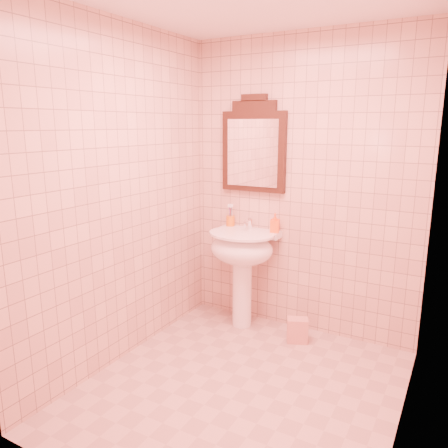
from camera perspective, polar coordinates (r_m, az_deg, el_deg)
The scene contains 8 objects.
floor at distance 3.21m, azimuth 2.19°, elevation -20.68°, with size 2.20×2.20×0.00m, color tan.
back_wall at distance 3.73m, azimuth 10.13°, elevation 4.61°, with size 2.00×0.02×2.50m, color #DBAE98.
pedestal_sink at distance 3.81m, azimuth 2.37°, elevation -4.07°, with size 0.58×0.58×0.86m.
faucet at distance 3.87m, azimuth 3.32°, elevation 0.12°, with size 0.04×0.16×0.11m.
mirror at distance 3.84m, azimuth 3.88°, elevation 9.95°, with size 0.59×0.06×0.83m.
toothbrush_cup at distance 3.99m, azimuth 0.85°, elevation 0.46°, with size 0.08×0.08×0.18m.
soap_dispenser at distance 3.78m, azimuth 6.67°, elevation 0.14°, with size 0.07×0.08×0.17m, color #F45814.
towel at distance 3.78m, azimuth 9.56°, elevation -13.52°, with size 0.17×0.11×0.21m, color #CA7677.
Camera 1 is at (1.21, -2.39, 1.77)m, focal length 35.00 mm.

